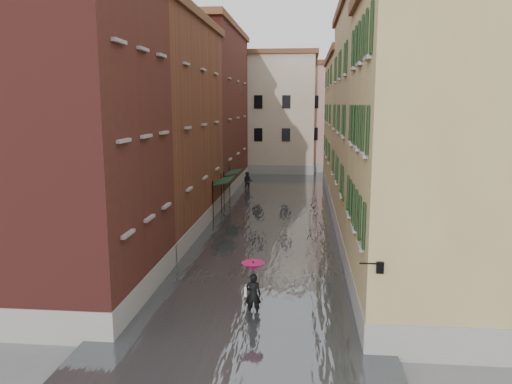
% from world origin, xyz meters
% --- Properties ---
extents(ground, '(120.00, 120.00, 0.00)m').
position_xyz_m(ground, '(0.00, 0.00, 0.00)').
color(ground, slate).
rests_on(ground, ground).
extents(floodwater, '(10.00, 60.00, 0.20)m').
position_xyz_m(floodwater, '(0.00, 13.00, 0.10)').
color(floodwater, '#4F5357').
rests_on(floodwater, ground).
extents(building_left_near, '(6.00, 8.00, 13.00)m').
position_xyz_m(building_left_near, '(-7.00, -2.00, 6.50)').
color(building_left_near, maroon).
rests_on(building_left_near, ground).
extents(building_left_mid, '(6.00, 14.00, 12.50)m').
position_xyz_m(building_left_mid, '(-7.00, 9.00, 6.25)').
color(building_left_mid, brown).
rests_on(building_left_mid, ground).
extents(building_left_far, '(6.00, 16.00, 14.00)m').
position_xyz_m(building_left_far, '(-7.00, 24.00, 7.00)').
color(building_left_far, maroon).
rests_on(building_left_far, ground).
extents(building_right_near, '(6.00, 8.00, 11.50)m').
position_xyz_m(building_right_near, '(7.00, -2.00, 5.75)').
color(building_right_near, '#A58A55').
rests_on(building_right_near, ground).
extents(building_right_mid, '(6.00, 14.00, 13.00)m').
position_xyz_m(building_right_mid, '(7.00, 9.00, 6.50)').
color(building_right_mid, '#9C835E').
rests_on(building_right_mid, ground).
extents(building_right_far, '(6.00, 16.00, 11.50)m').
position_xyz_m(building_right_far, '(7.00, 24.00, 5.75)').
color(building_right_far, '#A58A55').
rests_on(building_right_far, ground).
extents(building_end_cream, '(12.00, 9.00, 13.00)m').
position_xyz_m(building_end_cream, '(-3.00, 38.00, 6.50)').
color(building_end_cream, beige).
rests_on(building_end_cream, ground).
extents(building_end_pink, '(10.00, 9.00, 12.00)m').
position_xyz_m(building_end_pink, '(6.00, 40.00, 6.00)').
color(building_end_pink, '#CA9C8E').
rests_on(building_end_pink, ground).
extents(awning_near, '(1.09, 3.42, 2.80)m').
position_xyz_m(awning_near, '(-3.48, 13.18, 2.48)').
color(awning_near, '#16321E').
rests_on(awning_near, ground).
extents(awning_far, '(1.09, 2.96, 2.80)m').
position_xyz_m(awning_far, '(-3.49, 17.46, 2.47)').
color(awning_far, '#16321E').
rests_on(awning_far, ground).
extents(wall_lantern, '(0.71, 0.22, 0.35)m').
position_xyz_m(wall_lantern, '(4.33, -6.00, 3.01)').
color(wall_lantern, black).
rests_on(wall_lantern, ground).
extents(window_planters, '(0.59, 10.23, 0.84)m').
position_xyz_m(window_planters, '(4.12, 0.52, 3.51)').
color(window_planters, maroon).
rests_on(window_planters, ground).
extents(pedestrian_main, '(0.89, 0.89, 2.06)m').
position_xyz_m(pedestrian_main, '(0.25, -3.09, 1.22)').
color(pedestrian_main, black).
rests_on(pedestrian_main, ground).
extents(pedestrian_far, '(0.87, 0.68, 1.76)m').
position_xyz_m(pedestrian_far, '(-3.04, 23.73, 0.88)').
color(pedestrian_far, black).
rests_on(pedestrian_far, ground).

